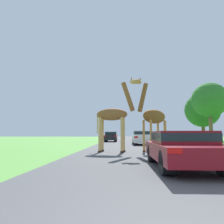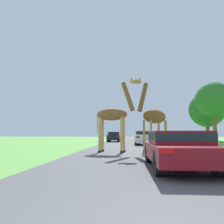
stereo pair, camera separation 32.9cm
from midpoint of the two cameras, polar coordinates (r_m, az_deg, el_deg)
road at (r=31.52m, az=5.85°, el=-8.30°), size 7.55×120.00×0.00m
giraffe_near_road at (r=12.69m, az=1.29°, el=-1.28°), size 2.77×1.05×4.76m
giraffe_companion at (r=13.34m, az=12.44°, el=-1.12°), size 2.41×2.11×4.72m
car_lead_maroon at (r=7.27m, az=19.65°, el=-9.52°), size 1.97×4.39×1.24m
car_queue_right at (r=31.63m, az=9.41°, el=-6.94°), size 1.98×4.36×1.33m
car_queue_left at (r=21.85m, az=9.61°, el=-7.11°), size 1.93×4.61×1.50m
car_far_ahead at (r=29.78m, az=0.87°, el=-7.00°), size 1.80×4.23×1.43m
tree_left_edge at (r=29.67m, az=27.26°, el=3.13°), size 4.63×4.63×7.98m
tree_far_right at (r=37.44m, az=25.66°, el=0.58°), size 5.85×5.85×8.14m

